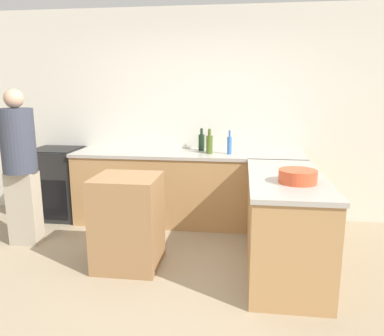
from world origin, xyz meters
name	(u,v)px	position (x,y,z in m)	size (l,w,h in m)	color
ground_plane	(158,292)	(0.00, 0.00, 0.00)	(14.00, 14.00, 0.00)	tan
wall_back	(191,115)	(0.00, 2.07, 1.35)	(8.00, 0.06, 2.70)	silver
counter_back	(187,188)	(0.00, 1.72, 0.46)	(2.86, 0.67, 0.91)	tan
counter_peninsula	(284,222)	(1.09, 0.61, 0.46)	(0.69, 1.62, 0.91)	tan
range_oven	(58,183)	(-1.75, 1.73, 0.46)	(0.63, 0.62, 0.93)	black
island_table	(128,222)	(-0.39, 0.47, 0.45)	(0.60, 0.57, 0.89)	#997047
mixing_bowl	(298,176)	(1.15, 0.34, 0.97)	(0.32, 0.32, 0.11)	#DB512D
olive_oil_bottle	(209,144)	(0.28, 1.70, 1.03)	(0.08, 0.08, 0.30)	#475B1E
water_bottle_blue	(229,145)	(0.52, 1.69, 1.03)	(0.06, 0.06, 0.29)	#386BB7
wine_bottle_dark	(201,142)	(0.16, 1.90, 1.03)	(0.08, 0.08, 0.29)	black
vinegar_bottle_clear	(209,146)	(0.26, 1.79, 0.99)	(0.06, 0.06, 0.19)	silver
person_by_range	(20,163)	(-1.69, 0.83, 0.92)	(0.35, 0.35, 1.70)	#ADA38E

